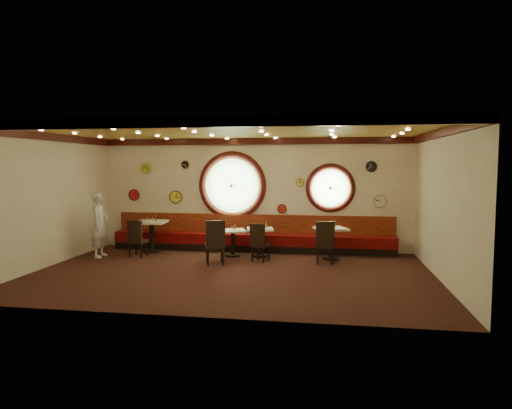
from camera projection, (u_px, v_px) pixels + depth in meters
name	position (u px, v px, depth m)	size (l,w,h in m)	color
floor	(231.00, 273.00, 10.29)	(9.00, 6.00, 0.00)	black
ceiling	(231.00, 130.00, 10.02)	(9.00, 6.00, 0.02)	gold
wall_back	(253.00, 194.00, 13.11)	(9.00, 0.02, 3.20)	beige
wall_front	(191.00, 218.00, 7.20)	(9.00, 0.02, 3.20)	beige
wall_left	(46.00, 200.00, 10.86)	(0.02, 6.00, 3.20)	beige
wall_right	(443.00, 206.00, 9.45)	(0.02, 6.00, 3.20)	beige
molding_back	(253.00, 141.00, 12.93)	(9.00, 0.10, 0.18)	#3B0E0A
molding_front	(191.00, 122.00, 7.12)	(9.00, 0.10, 0.18)	#3B0E0A
molding_left	(46.00, 136.00, 10.72)	(0.10, 6.00, 0.18)	#3B0E0A
molding_right	(443.00, 132.00, 9.33)	(0.10, 6.00, 0.18)	#3B0E0A
banquette_base	(251.00, 248.00, 12.96)	(8.00, 0.55, 0.20)	black
banquette_seat	(251.00, 239.00, 12.94)	(8.00, 0.55, 0.30)	#5E0809
banquette_back	(253.00, 224.00, 13.12)	(8.00, 0.10, 0.55)	#640710
porthole_left_glass	(232.00, 186.00, 13.18)	(1.66, 1.66, 0.02)	#7DB36B
porthole_left_frame	(232.00, 186.00, 13.16)	(1.98, 1.98, 0.18)	#3B0E0A
porthole_left_ring	(232.00, 186.00, 13.13)	(1.61, 1.61, 0.03)	gold
porthole_right_glass	(330.00, 188.00, 12.74)	(1.10, 1.10, 0.02)	#7DB36B
porthole_right_frame	(330.00, 188.00, 12.73)	(1.38, 1.38, 0.18)	#3B0E0A
porthole_right_ring	(330.00, 188.00, 12.70)	(1.09, 1.09, 0.03)	gold
wall_clock_0	(146.00, 168.00, 13.50)	(0.26, 0.26, 0.03)	#9AC026
wall_clock_1	(185.00, 165.00, 13.31)	(0.24, 0.24, 0.03)	black
wall_clock_2	(300.00, 183.00, 12.83)	(0.22, 0.22, 0.03)	#C8D045
wall_clock_3	(282.00, 209.00, 12.97)	(0.24, 0.24, 0.03)	red
wall_clock_4	(176.00, 197.00, 13.44)	(0.36, 0.36, 0.03)	yellow
wall_clock_5	(380.00, 201.00, 12.53)	(0.34, 0.34, 0.03)	silver
wall_clock_6	(134.00, 195.00, 13.63)	(0.32, 0.32, 0.03)	red
wall_clock_7	(371.00, 167.00, 12.49)	(0.28, 0.28, 0.03)	black
table_a	(152.00, 232.00, 12.78)	(0.87, 0.87, 0.88)	black
table_b	(233.00, 240.00, 12.20)	(0.84, 0.84, 0.71)	black
table_c	(260.00, 239.00, 12.15)	(0.81, 0.81, 0.76)	black
table_d	(331.00, 239.00, 11.81)	(0.98, 0.98, 0.82)	black
chair_a	(136.00, 236.00, 12.04)	(0.45, 0.45, 0.61)	black
chair_b	(215.00, 239.00, 11.10)	(0.59, 0.59, 0.69)	black
chair_c	(259.00, 240.00, 11.47)	(0.52, 0.52, 0.61)	black
chair_d	(325.00, 240.00, 11.19)	(0.47, 0.47, 0.67)	black
condiment_a_salt	(148.00, 219.00, 12.87)	(0.03, 0.03, 0.09)	silver
condiment_b_salt	(231.00, 228.00, 12.23)	(0.04, 0.04, 0.10)	silver
condiment_c_salt	(260.00, 226.00, 12.22)	(0.03, 0.03, 0.09)	silver
condiment_d_salt	(327.00, 226.00, 11.80)	(0.04, 0.04, 0.11)	silver
condiment_a_pepper	(153.00, 219.00, 12.74)	(0.04, 0.04, 0.11)	silver
condiment_b_pepper	(233.00, 228.00, 12.11)	(0.04, 0.04, 0.10)	silver
condiment_c_pepper	(262.00, 226.00, 12.15)	(0.04, 0.04, 0.11)	#BABABE
condiment_d_pepper	(331.00, 226.00, 11.80)	(0.04, 0.04, 0.11)	silver
condiment_a_bottle	(156.00, 218.00, 12.77)	(0.05, 0.05, 0.17)	gold
condiment_b_bottle	(235.00, 227.00, 12.20)	(0.05, 0.05, 0.15)	orange
condiment_c_bottle	(266.00, 225.00, 12.19)	(0.05, 0.05, 0.16)	gold
condiment_d_bottle	(335.00, 224.00, 11.90)	(0.05, 0.05, 0.17)	gold
waiter	(100.00, 225.00, 12.08)	(0.63, 0.41, 1.72)	white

